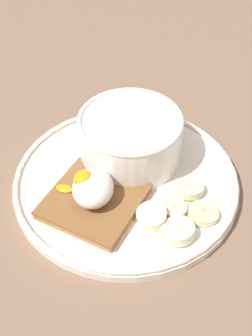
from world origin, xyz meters
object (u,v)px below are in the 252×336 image
Objects in this scene: oatmeal_bowl at (133,138)px; poached_egg at (92,187)px; banana_slice_back at (203,213)px; toast_slice at (94,201)px; banana_slice_right at (178,231)px; banana_slice_left at (189,188)px; banana_slice_front at (174,209)px; banana_slice_inner at (152,217)px.

oatmeal_bowl reaches higher than poached_egg.
banana_slice_back is at bearing -134.59° from oatmeal_bowl.
toast_slice is 2.90× the size of banana_slice_back.
oatmeal_bowl is 2.50× the size of banana_slice_right.
oatmeal_bowl is 3.29× the size of banana_slice_left.
poached_egg reaches higher than banana_slice_back.
banana_slice_right is (-2.85, 2.62, 0.12)cm from banana_slice_back.
banana_slice_back reaches higher than banana_slice_front.
poached_egg is at bearing 76.79° from banana_slice_inner.
toast_slice is 2.27cm from poached_egg.
banana_slice_left is 6.26cm from banana_slice_inner.
banana_slice_front is 0.90× the size of banana_slice_left.
poached_egg is 12.59cm from banana_slice_back.
banana_slice_left is (3.17, -1.53, 0.10)cm from banana_slice_front.
banana_slice_left is (3.28, -10.70, -2.33)cm from poached_egg.
banana_slice_right reaches higher than banana_slice_left.
banana_slice_front is at bearing -89.05° from toast_slice.
banana_slice_inner is at bearing -103.17° from toast_slice.
toast_slice and banana_slice_back have the same top height.
banana_slice_right is at bearing -107.53° from poached_egg.
oatmeal_bowl is 13.18cm from banana_slice_right.
banana_slice_front is at bearing 154.29° from banana_slice_left.
banana_slice_inner is (1.49, 2.96, 0.14)cm from banana_slice_right.
poached_egg is 7.27cm from banana_slice_inner.
banana_slice_right is (-6.36, 0.96, 0.11)cm from banana_slice_left.
banana_slice_back is (-8.60, -8.72, -2.49)cm from oatmeal_bowl.
banana_slice_front is 3.21cm from banana_slice_back.
poached_egg is 2.01× the size of banana_slice_front.
banana_slice_back is at bearing -42.63° from banana_slice_right.
poached_egg is at bearing 75.31° from toast_slice.
oatmeal_bowl is at bearing 45.41° from banana_slice_back.
banana_slice_back is at bearing -90.89° from toast_slice.
banana_slice_inner reaches higher than toast_slice.
oatmeal_bowl is 12.50cm from banana_slice_back.
poached_egg is (0.04, 0.16, 2.26)cm from toast_slice.
banana_slice_left is at bearing -72.51° from toast_slice.
poached_egg reaches higher than banana_slice_right.
toast_slice is 3.73× the size of banana_slice_front.
oatmeal_bowl is 10.68cm from banana_slice_inner.
oatmeal_bowl is at bearing -22.51° from toast_slice.
banana_slice_inner is at bearing -162.51° from oatmeal_bowl.
banana_slice_inner is at bearing 103.68° from banana_slice_back.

